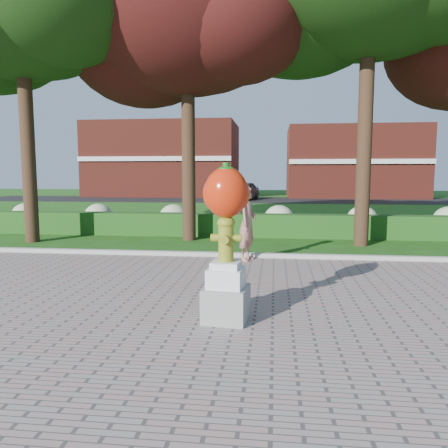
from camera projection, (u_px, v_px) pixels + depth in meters
The scene contains 12 objects.
ground at pixel (230, 288), 8.49m from camera, with size 100.00×100.00×0.00m, color #1F4A12.
walkway at pixel (191, 386), 4.54m from camera, with size 40.00×14.00×0.04m, color gray.
curb at pixel (242, 256), 11.44m from camera, with size 40.00×0.18×0.15m, color #ADADA5.
lawn_hedge at pixel (251, 225), 15.35m from camera, with size 24.00×0.70×0.80m, color #214614.
hydrangea_row at pixel (267, 218), 16.25m from camera, with size 20.10×1.10×0.99m.
street at pixel (265, 200), 36.11m from camera, with size 50.00×8.00×0.02m, color black.
building_left at pixel (164, 160), 42.78m from camera, with size 14.00×8.00×7.00m, color maroon.
building_right at pixel (353, 163), 40.73m from camera, with size 12.00×8.00×6.40m, color maroon.
tree_mid_left at pixel (185, 13), 13.89m from camera, with size 8.25×7.04×10.69m.
hydrant_sculpture at pixel (226, 238), 6.38m from camera, with size 0.70×0.70×2.34m.
woman at pixel (247, 224), 10.93m from camera, with size 0.68×0.45×1.86m, color #A26C5C.
parked_car at pixel (244, 191), 36.21m from camera, with size 1.80×4.48×1.53m, color #414449.
Camera 1 is at (0.85, -8.25, 2.23)m, focal length 35.00 mm.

